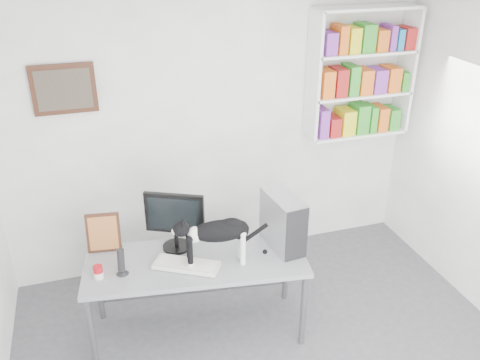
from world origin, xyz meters
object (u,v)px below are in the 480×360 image
Objects in this scene: keyboard at (187,265)px; leaning_print at (103,232)px; desk at (198,296)px; cat at (218,242)px; pc_tower at (283,221)px; speaker at (121,262)px; monitor at (175,221)px; bookshelf at (361,74)px; soup_can at (98,272)px.

leaning_print reaches higher than keyboard.
desk is at bearing -20.23° from leaning_print.
leaning_print is (-0.59, 0.44, 0.15)m from keyboard.
leaning_print is 0.51× the size of cat.
pc_tower is 2.05× the size of speaker.
pc_tower is (0.84, -0.22, -0.03)m from monitor.
pc_tower is at bearing 16.40° from cat.
speaker is 0.67× the size of leaning_print.
bookshelf reaches higher than soup_can.
cat reaches higher than speaker.
cat reaches higher than keyboard.
leaning_print is 0.40m from soup_can.
monitor is 1.12× the size of pc_tower.
pc_tower is 0.58m from cat.
monitor reaches higher than keyboard.
bookshelf is at bearing 34.47° from desk.
pc_tower is at bearing 24.13° from speaker.
soup_can is at bearing -179.72° from cat.
cat is (0.16, -0.11, 0.57)m from desk.
cat is at bearing -148.80° from bookshelf.
cat is (0.91, -0.10, 0.15)m from soup_can.
pc_tower is at bearing 34.16° from keyboard.
monitor is 0.54m from speaker.
keyboard is (-1.96, -1.00, -1.10)m from bookshelf.
speaker is 0.39m from leaning_print.
monitor is 4.90× the size of soup_can.
speaker is at bearing -0.60° from soup_can.
pc_tower reaches higher than keyboard.
keyboard is at bearing 178.27° from cat.
leaning_print is 0.96m from cat.
pc_tower is 0.69× the size of cat.
speaker is at bearing 178.93° from cat.
bookshelf is 0.71× the size of desk.
desk is 0.40m from keyboard.
keyboard is 0.77× the size of cat.
speaker is at bearing -158.98° from bookshelf.
pc_tower reaches higher than leaning_print.
soup_can reaches higher than keyboard.
desk is (-1.87, -0.93, -1.49)m from bookshelf.
monitor is (-0.11, 0.21, 0.62)m from desk.
soup_can is at bearing -171.08° from desk.
bookshelf is at bearing 37.80° from cat.
monitor is 0.87m from pc_tower.
speaker is 2.13× the size of soup_can.
desk is 16.68× the size of soup_can.
cat is (0.27, -0.32, -0.05)m from monitor.
desk is 0.67m from monitor.
bookshelf is 2.78m from leaning_print.
monitor is at bearing 49.96° from speaker.
leaning_print is 3.19× the size of soup_can.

